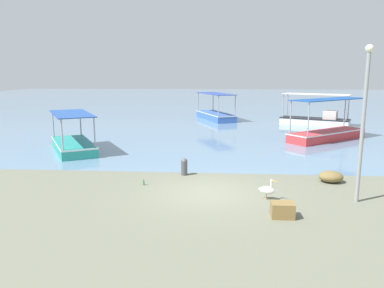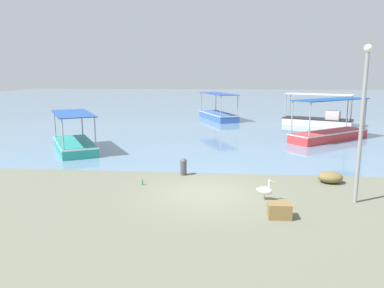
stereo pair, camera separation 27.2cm
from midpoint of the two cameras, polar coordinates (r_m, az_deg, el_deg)
ground at (r=14.97m, az=2.48°, el=-7.47°), size 120.00×120.00×0.00m
harbor_water at (r=62.38m, az=4.40°, el=6.50°), size 110.00×90.00×0.00m
fishing_boat_far_right at (r=23.76m, az=-17.17°, el=0.10°), size 4.30×5.49×2.31m
fishing_boat_outer at (r=28.04m, az=20.42°, el=1.61°), size 6.29×5.51×2.89m
fishing_boat_far_left at (r=38.04m, az=4.19°, el=4.51°), size 4.21×6.56×2.63m
fishing_boat_center at (r=35.55m, az=18.99°, el=3.60°), size 6.15×4.08×2.81m
pelican at (r=14.37m, az=11.62°, el=-6.91°), size 0.78×0.46×0.80m
lamp_post at (r=14.57m, az=25.00°, el=3.85°), size 0.28×0.28×5.66m
mooring_bollard at (r=17.40m, az=-0.85°, el=-3.38°), size 0.31×0.31×0.80m
net_pile at (r=17.37m, az=20.76°, el=-4.75°), size 1.05×0.89×0.49m
cargo_crate at (r=12.83m, az=13.78°, el=-9.79°), size 0.75×0.58×0.50m
glass_bottle at (r=16.08m, az=-7.08°, el=-5.84°), size 0.07×0.07×0.27m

